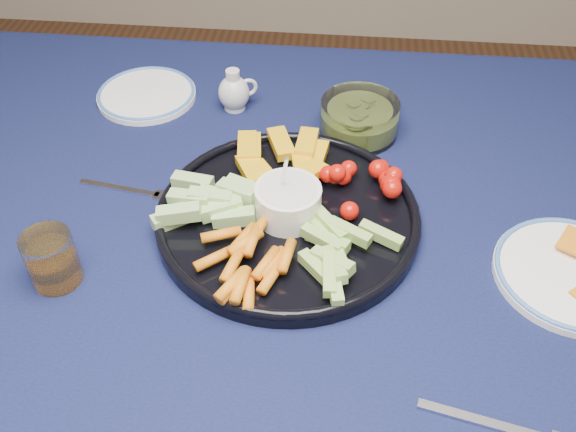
# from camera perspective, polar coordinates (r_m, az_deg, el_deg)

# --- Properties ---
(dining_table) EXTENTS (1.67, 1.07, 0.75)m
(dining_table) POSITION_cam_1_polar(r_m,az_deg,el_deg) (1.01, 6.40, -4.83)
(dining_table) COLOR #482D18
(dining_table) RESTS_ON ground
(crudite_platter) EXTENTS (0.39, 0.39, 0.12)m
(crudite_platter) POSITION_cam_1_polar(r_m,az_deg,el_deg) (0.94, -0.17, 0.31)
(crudite_platter) COLOR black
(crudite_platter) RESTS_ON dining_table
(creamer_pitcher) EXTENTS (0.07, 0.06, 0.08)m
(creamer_pitcher) POSITION_cam_1_polar(r_m,az_deg,el_deg) (1.17, -4.79, 10.91)
(creamer_pitcher) COLOR silver
(creamer_pitcher) RESTS_ON dining_table
(pickle_bowl) EXTENTS (0.13, 0.13, 0.06)m
(pickle_bowl) POSITION_cam_1_polar(r_m,az_deg,el_deg) (1.12, 6.35, 8.52)
(pickle_bowl) COLOR white
(pickle_bowl) RESTS_ON dining_table
(cheese_plate) EXTENTS (0.21, 0.21, 0.02)m
(cheese_plate) POSITION_cam_1_polar(r_m,az_deg,el_deg) (0.96, 23.97, -4.57)
(cheese_plate) COLOR white
(cheese_plate) RESTS_ON dining_table
(juice_tumbler) EXTENTS (0.07, 0.07, 0.08)m
(juice_tumbler) POSITION_cam_1_polar(r_m,az_deg,el_deg) (0.91, -20.19, -3.84)
(juice_tumbler) COLOR white
(juice_tumbler) RESTS_ON dining_table
(fork_left) EXTENTS (0.16, 0.04, 0.00)m
(fork_left) POSITION_cam_1_polar(r_m,az_deg,el_deg) (1.03, -13.41, 2.15)
(fork_left) COLOR silver
(fork_left) RESTS_ON dining_table
(fork_right) EXTENTS (0.19, 0.06, 0.00)m
(fork_right) POSITION_cam_1_polar(r_m,az_deg,el_deg) (0.79, 19.58, -17.55)
(fork_right) COLOR silver
(fork_right) RESTS_ON dining_table
(side_plate_extra) EXTENTS (0.18, 0.18, 0.02)m
(side_plate_extra) POSITION_cam_1_polar(r_m,az_deg,el_deg) (1.24, -12.46, 10.52)
(side_plate_extra) COLOR white
(side_plate_extra) RESTS_ON dining_table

